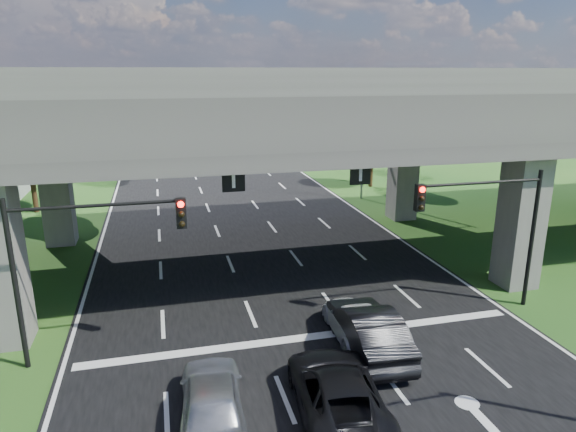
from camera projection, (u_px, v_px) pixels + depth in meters
name	position (u px, v px, depth m)	size (l,w,h in m)	color
ground	(339.00, 391.00, 16.45)	(160.00, 160.00, 0.00)	#1C4817
road	(272.00, 275.00, 25.77)	(18.00, 120.00, 0.03)	black
overpass	(262.00, 112.00, 25.48)	(80.00, 15.00, 10.00)	#3D3A37
signal_right	(491.00, 216.00, 20.84)	(5.76, 0.54, 6.00)	black
signal_left	(81.00, 248.00, 17.13)	(5.76, 0.54, 6.00)	black
streetlight_far	(359.00, 125.00, 39.63)	(3.38, 0.25, 10.00)	gray
streetlight_beyond	(303.00, 110.00, 54.55)	(3.38, 0.25, 10.00)	gray
tree_left_near	(28.00, 146.00, 36.07)	(4.50, 4.50, 7.80)	black
tree_left_mid	(12.00, 142.00, 42.99)	(3.91, 3.90, 6.76)	black
tree_left_far	(75.00, 120.00, 51.14)	(4.80, 4.80, 8.32)	black
tree_right_near	(373.00, 136.00, 44.43)	(4.20, 4.20, 7.28)	black
tree_right_mid	(369.00, 129.00, 52.69)	(3.91, 3.90, 6.76)	black
tree_right_far	(309.00, 117.00, 59.02)	(4.50, 4.50, 7.80)	black
car_silver	(212.00, 397.00, 14.82)	(1.81, 4.50, 1.53)	#B2B4BA
car_dark	(368.00, 330.00, 18.51)	(1.81, 5.18, 1.71)	black
car_white	(358.00, 322.00, 19.48)	(1.89, 4.64, 1.35)	silver
car_trailing	(337.00, 392.00, 15.11)	(2.46, 5.33, 1.48)	black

